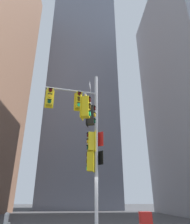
% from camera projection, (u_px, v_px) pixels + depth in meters
% --- Properties ---
extents(building_mid_block, '(12.49, 12.49, 51.61)m').
position_uv_depth(building_mid_block, '(83.00, 75.00, 43.01)').
color(building_mid_block, slate).
rests_on(building_mid_block, ground).
extents(signal_pole_assembly, '(3.33, 3.15, 8.48)m').
position_uv_depth(signal_pole_assembly, '(85.00, 126.00, 10.75)').
color(signal_pole_assembly, '#B2B2B5').
rests_on(signal_pole_assembly, ground).
extents(fire_hydrant, '(0.33, 0.23, 0.88)m').
position_uv_depth(fire_hydrant, '(6.00, 222.00, 9.85)').
color(fire_hydrant, silver).
rests_on(fire_hydrant, ground).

